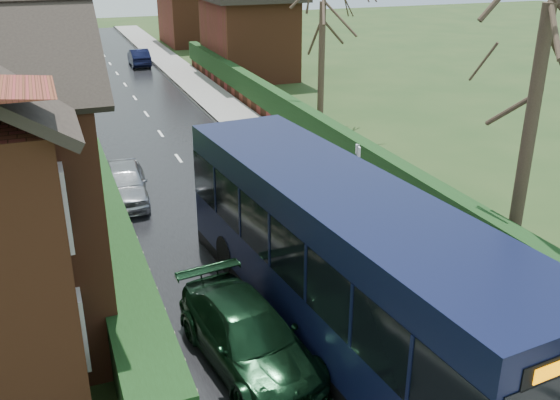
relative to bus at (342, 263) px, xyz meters
name	(u,v)px	position (x,y,z in m)	size (l,w,h in m)	color
ground	(307,337)	(-0.80, 0.04, -1.84)	(140.00, 140.00, 0.00)	#30411C
road	(202,191)	(-0.80, 10.04, -1.83)	(6.00, 100.00, 0.02)	black
pavement	(306,175)	(3.45, 10.04, -1.77)	(2.50, 100.00, 0.14)	slate
kerb_right	(278,179)	(2.25, 10.04, -1.77)	(0.12, 100.00, 0.14)	gray
kerb_left	(119,201)	(-3.85, 10.04, -1.79)	(0.12, 100.00, 0.10)	gray
front_hedge	(110,244)	(-4.70, 5.04, -1.04)	(1.20, 16.00, 1.60)	black
picket_fence	(138,251)	(-3.95, 5.04, -1.39)	(0.10, 16.00, 0.90)	gray
right_wall_hedge	(342,148)	(5.00, 10.04, -0.82)	(0.60, 50.00, 1.80)	brown
bus	(342,263)	(0.00, 0.00, 0.00)	(3.92, 12.44, 3.72)	black
car_silver	(124,183)	(-3.60, 10.10, -1.17)	(1.59, 3.95, 1.35)	#A5A5AA
car_green	(248,336)	(-2.40, -0.37, -1.16)	(1.93, 4.74, 1.37)	black
car_distant	(139,57)	(1.20, 36.55, -1.21)	(1.34, 3.83, 1.26)	black
bus_stop_sign	(357,172)	(3.20, 5.37, -0.04)	(0.15, 0.41, 2.74)	slate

